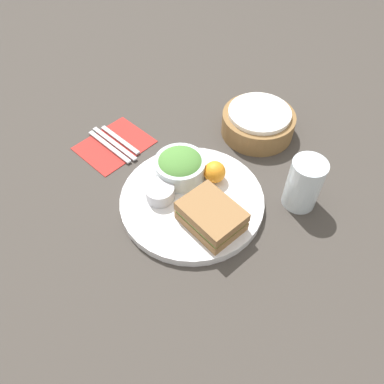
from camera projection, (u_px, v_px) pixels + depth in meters
The scene contains 12 objects.
ground_plane at pixel (192, 203), 0.87m from camera, with size 4.00×4.00×0.00m, color #3D3833.
plate at pixel (192, 201), 0.86m from camera, with size 0.33×0.33×0.02m, color silver.
sandwich at pixel (211, 216), 0.78m from camera, with size 0.14×0.11×0.05m.
salad_bowl at pixel (180, 166), 0.87m from camera, with size 0.12×0.12×0.06m.
dressing_cup at pixel (160, 193), 0.84m from camera, with size 0.07×0.07×0.03m, color #B7B7BC.
orange_wedge at pixel (216, 173), 0.86m from camera, with size 0.05×0.05×0.05m, color orange.
drink_glass at pixel (304, 184), 0.82m from camera, with size 0.08×0.08×0.13m, color silver.
bread_basket at pixel (258, 122), 1.00m from camera, with size 0.19×0.19×0.07m.
napkin at pixel (115, 144), 0.99m from camera, with size 0.15×0.18×0.00m, color #B22823.
fork at pixel (109, 147), 0.98m from camera, with size 0.16×0.01×0.01m, color #B2B2B7.
knife at pixel (115, 143), 0.99m from camera, with size 0.17×0.01×0.01m, color #B2B2B7.
spoon at pixel (120, 140), 0.99m from camera, with size 0.15×0.01×0.01m, color #B2B2B7.
Camera 1 is at (0.37, -0.38, 0.69)m, focal length 35.00 mm.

